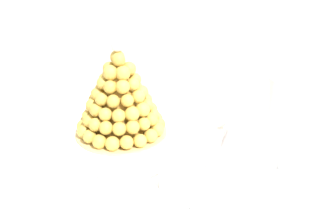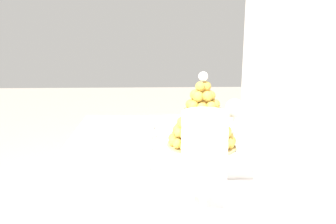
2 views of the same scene
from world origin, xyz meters
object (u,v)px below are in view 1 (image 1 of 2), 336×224
at_px(dessert_cup_centre, 109,171).
at_px(macaron_goblet, 288,115).
at_px(serving_tray, 105,149).
at_px(dessert_cup_left, 7,149).
at_px(wine_glass, 114,76).
at_px(dessert_cup_mid_left, 56,159).
at_px(dessert_cup_mid_right, 170,178).
at_px(croquembouche, 120,99).
at_px(creme_brulee_ramekin, 43,125).

bearing_deg(dessert_cup_centre, macaron_goblet, 23.81).
distance_m(serving_tray, macaron_goblet, 0.50).
distance_m(dessert_cup_left, wine_glass, 0.40).
xyz_separation_m(dessert_cup_mid_left, dessert_cup_centre, (0.15, -0.01, -0.00)).
xyz_separation_m(dessert_cup_mid_left, dessert_cup_mid_right, (0.30, 0.00, -0.00)).
bearing_deg(wine_glass, dessert_cup_mid_right, -50.87).
height_order(dessert_cup_centre, dessert_cup_mid_right, dessert_cup_mid_right).
relative_size(dessert_cup_left, wine_glass, 0.32).
bearing_deg(wine_glass, croquembouche, -60.97).
relative_size(serving_tray, dessert_cup_centre, 12.02).
distance_m(dessert_cup_left, macaron_goblet, 0.73).
distance_m(dessert_cup_mid_left, creme_brulee_ramekin, 0.24).
bearing_deg(creme_brulee_ramekin, dessert_cup_mid_left, -50.10).
height_order(serving_tray, wine_glass, wine_glass).
bearing_deg(macaron_goblet, creme_brulee_ramekin, 178.85).
bearing_deg(dessert_cup_mid_right, creme_brulee_ramekin, 158.44).
bearing_deg(creme_brulee_ramekin, dessert_cup_mid_right, -21.56).
distance_m(dessert_cup_left, dessert_cup_mid_right, 0.45).
relative_size(dessert_cup_mid_left, macaron_goblet, 0.23).
distance_m(dessert_cup_centre, wine_glass, 0.41).
height_order(serving_tray, croquembouche, croquembouche).
relative_size(serving_tray, macaron_goblet, 2.38).
relative_size(croquembouche, dessert_cup_mid_left, 4.88).
relative_size(dessert_cup_centre, dessert_cup_mid_right, 0.98).
distance_m(dessert_cup_mid_left, dessert_cup_centre, 0.15).
bearing_deg(dessert_cup_left, creme_brulee_ramekin, 89.93).
distance_m(dessert_cup_mid_right, macaron_goblet, 0.33).
bearing_deg(wine_glass, dessert_cup_left, -114.54).
distance_m(dessert_cup_centre, dessert_cup_mid_right, 0.15).
height_order(dessert_cup_mid_left, creme_brulee_ramekin, dessert_cup_mid_left).
xyz_separation_m(dessert_cup_mid_left, macaron_goblet, (0.55, 0.17, 0.13)).
distance_m(croquembouche, dessert_cup_centre, 0.26).
bearing_deg(dessert_cup_left, wine_glass, 65.46).
bearing_deg(croquembouche, dessert_cup_mid_left, -111.48).
bearing_deg(croquembouche, macaron_goblet, -6.83).
distance_m(dessert_cup_left, dessert_cup_centre, 0.30).
bearing_deg(serving_tray, creme_brulee_ramekin, 166.80).
xyz_separation_m(croquembouche, dessert_cup_centre, (0.06, -0.23, -0.09)).
xyz_separation_m(dessert_cup_mid_right, creme_brulee_ramekin, (-0.45, 0.18, -0.01)).
relative_size(dessert_cup_mid_left, dessert_cup_centre, 1.16).
height_order(creme_brulee_ramekin, macaron_goblet, macaron_goblet).
height_order(dessert_cup_left, macaron_goblet, macaron_goblet).
xyz_separation_m(dessert_cup_left, dessert_cup_centre, (0.30, -0.02, -0.00)).
distance_m(dessert_cup_mid_left, wine_glass, 0.38).
bearing_deg(serving_tray, dessert_cup_left, -152.29).
height_order(serving_tray, dessert_cup_mid_left, dessert_cup_mid_left).
bearing_deg(croquembouche, wine_glass, 119.03).
height_order(dessert_cup_mid_right, creme_brulee_ramekin, dessert_cup_mid_right).
distance_m(serving_tray, dessert_cup_mid_left, 0.15).
xyz_separation_m(serving_tray, dessert_cup_mid_right, (0.23, -0.13, 0.03)).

